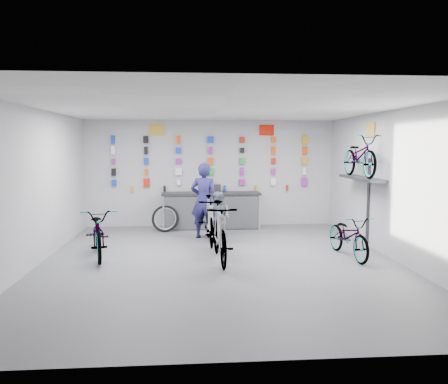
{
  "coord_description": "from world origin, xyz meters",
  "views": [
    {
      "loc": [
        -0.54,
        -8.39,
        2.29
      ],
      "look_at": [
        0.19,
        1.4,
        1.24
      ],
      "focal_mm": 35.0,
      "sensor_mm": 36.0,
      "label": 1
    }
  ],
  "objects": [
    {
      "name": "wall_bracket",
      "position": [
        3.33,
        1.2,
        1.46
      ],
      "size": [
        0.39,
        1.9,
        2.0
      ],
      "color": "#333338",
      "rests_on": "wall_right"
    },
    {
      "name": "counter",
      "position": [
        0.0,
        3.54,
        0.49
      ],
      "size": [
        2.7,
        0.66,
        1.0
      ],
      "color": "black",
      "rests_on": "floor"
    },
    {
      "name": "wall_back",
      "position": [
        0.0,
        4.0,
        1.5
      ],
      "size": [
        7.0,
        0.0,
        7.0
      ],
      "primitive_type": "plane",
      "rotation": [
        1.57,
        0.0,
        0.0
      ],
      "color": "#BCBCBF",
      "rests_on": "floor"
    },
    {
      "name": "register",
      "position": [
        0.11,
        3.55,
        1.11
      ],
      "size": [
        0.3,
        0.32,
        0.22
      ],
      "primitive_type": "cube",
      "rotation": [
        0.0,
        0.0,
        0.06
      ],
      "color": "black",
      "rests_on": "counter"
    },
    {
      "name": "bike_service",
      "position": [
        -0.13,
        1.67,
        0.56
      ],
      "size": [
        0.58,
        1.86,
        1.11
      ],
      "primitive_type": "imported",
      "rotation": [
        0.0,
        0.0,
        0.03
      ],
      "color": "gray",
      "rests_on": "floor"
    },
    {
      "name": "wall_right",
      "position": [
        3.5,
        0.0,
        1.5
      ],
      "size": [
        0.0,
        8.0,
        8.0
      ],
      "primitive_type": "plane",
      "rotation": [
        1.57,
        0.0,
        -1.57
      ],
      "color": "#BCBCBF",
      "rests_on": "floor"
    },
    {
      "name": "bike_right",
      "position": [
        2.67,
        0.2,
        0.45
      ],
      "size": [
        0.77,
        1.75,
        0.89
      ],
      "primitive_type": "imported",
      "rotation": [
        0.0,
        0.0,
        0.11
      ],
      "color": "gray",
      "rests_on": "floor"
    },
    {
      "name": "bike_center",
      "position": [
        0.0,
        0.02,
        0.59
      ],
      "size": [
        0.66,
        2.0,
        1.19
      ],
      "primitive_type": "imported",
      "rotation": [
        0.0,
        0.0,
        0.05
      ],
      "color": "gray",
      "rests_on": "floor"
    },
    {
      "name": "sign_side",
      "position": [
        3.48,
        1.2,
        2.65
      ],
      "size": [
        0.02,
        0.4,
        0.3
      ],
      "primitive_type": "cube",
      "color": "gold",
      "rests_on": "wall_right"
    },
    {
      "name": "bike_wall",
      "position": [
        3.25,
        1.2,
        2.05
      ],
      "size": [
        0.63,
        1.8,
        0.95
      ],
      "primitive_type": "imported",
      "color": "gray",
      "rests_on": "wall_bracket"
    },
    {
      "name": "floor",
      "position": [
        0.0,
        0.0,
        0.0
      ],
      "size": [
        8.0,
        8.0,
        0.0
      ],
      "primitive_type": "plane",
      "color": "#56565B",
      "rests_on": "ground"
    },
    {
      "name": "spare_wheel",
      "position": [
        -1.25,
        3.17,
        0.35
      ],
      "size": [
        0.75,
        0.35,
        0.72
      ],
      "rotation": [
        0.0,
        0.0,
        -0.1
      ],
      "color": "black",
      "rests_on": "floor"
    },
    {
      "name": "merch_wall",
      "position": [
        0.1,
        3.93,
        1.79
      ],
      "size": [
        5.55,
        0.08,
        1.57
      ],
      "color": "blue",
      "rests_on": "wall_back"
    },
    {
      "name": "ceiling",
      "position": [
        0.0,
        0.0,
        3.0
      ],
      "size": [
        8.0,
        8.0,
        0.0
      ],
      "primitive_type": "plane",
      "rotation": [
        3.14,
        0.0,
        0.0
      ],
      "color": "white",
      "rests_on": "wall_back"
    },
    {
      "name": "sign_right",
      "position": [
        1.6,
        3.98,
        2.72
      ],
      "size": [
        0.42,
        0.02,
        0.3
      ],
      "primitive_type": "cube",
      "color": "red",
      "rests_on": "wall_back"
    },
    {
      "name": "clerk",
      "position": [
        -0.23,
        2.25,
        0.94
      ],
      "size": [
        0.78,
        0.62,
        1.87
      ],
      "primitive_type": "imported",
      "rotation": [
        0.0,
        0.0,
        2.86
      ],
      "color": "#1D1A4F",
      "rests_on": "floor"
    },
    {
      "name": "sign_left",
      "position": [
        -1.5,
        3.98,
        2.72
      ],
      "size": [
        0.42,
        0.02,
        0.3
      ],
      "primitive_type": "cube",
      "color": "gold",
      "rests_on": "wall_back"
    },
    {
      "name": "wall_front",
      "position": [
        0.0,
        -4.0,
        1.5
      ],
      "size": [
        7.0,
        0.0,
        7.0
      ],
      "primitive_type": "plane",
      "rotation": [
        -1.57,
        0.0,
        0.0
      ],
      "color": "#BCBCBF",
      "rests_on": "floor"
    },
    {
      "name": "customer",
      "position": [
        0.09,
        1.63,
        0.61
      ],
      "size": [
        0.75,
        0.73,
        1.22
      ],
      "primitive_type": "imported",
      "rotation": [
        0.0,
        0.0,
        -0.68
      ],
      "color": "slate",
      "rests_on": "floor"
    },
    {
      "name": "bike_left",
      "position": [
        -2.47,
        0.64,
        0.52
      ],
      "size": [
        1.14,
        2.08,
        1.04
      ],
      "primitive_type": "imported",
      "rotation": [
        0.0,
        0.0,
        0.24
      ],
      "color": "gray",
      "rests_on": "floor"
    },
    {
      "name": "wall_left",
      "position": [
        -3.5,
        0.0,
        1.5
      ],
      "size": [
        0.0,
        8.0,
        8.0
      ],
      "primitive_type": "plane",
      "rotation": [
        1.57,
        0.0,
        1.57
      ],
      "color": "#BCBCBF",
      "rests_on": "floor"
    }
  ]
}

